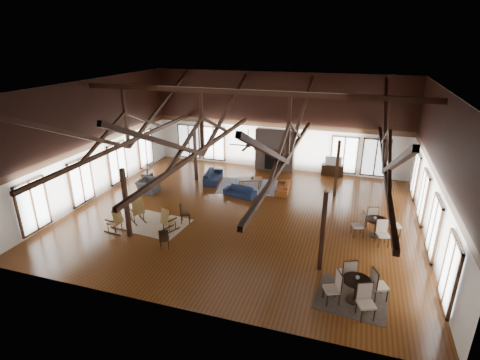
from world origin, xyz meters
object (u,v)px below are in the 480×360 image
(armchair, at_px, (148,186))
(sofa_navy_front, at_px, (240,192))
(sofa_orange, at_px, (283,187))
(coffee_table, at_px, (250,180))
(sofa_navy_left, at_px, (213,176))
(cafe_table_near, at_px, (356,286))
(tv_console, at_px, (332,170))
(cafe_table_far, at_px, (376,224))

(armchair, bearing_deg, sofa_navy_front, -82.68)
(sofa_orange, distance_m, coffee_table, 1.89)
(sofa_navy_front, height_order, armchair, armchair)
(sofa_navy_left, relative_size, coffee_table, 1.38)
(coffee_table, distance_m, cafe_table_near, 10.17)
(sofa_navy_front, relative_size, coffee_table, 1.16)
(sofa_navy_left, height_order, tv_console, tv_console)
(sofa_navy_left, xyz_separation_m, coffee_table, (2.35, -0.26, 0.15))
(sofa_navy_front, xyz_separation_m, sofa_orange, (2.07, 1.31, 0.00))
(coffee_table, relative_size, armchair, 1.32)
(tv_console, bearing_deg, sofa_orange, -124.25)
(sofa_navy_left, height_order, coffee_table, sofa_navy_left)
(sofa_navy_left, bearing_deg, sofa_navy_front, -136.26)
(sofa_navy_front, xyz_separation_m, tv_console, (4.43, 4.78, 0.08))
(sofa_navy_left, distance_m, coffee_table, 2.37)
(sofa_navy_left, height_order, sofa_orange, sofa_navy_left)
(sofa_navy_front, height_order, sofa_navy_left, sofa_navy_left)
(cafe_table_near, bearing_deg, cafe_table_far, 81.19)
(sofa_navy_left, bearing_deg, coffee_table, -105.26)
(coffee_table, bearing_deg, tv_console, 17.29)
(sofa_orange, relative_size, tv_console, 1.31)
(armchair, relative_size, cafe_table_near, 0.53)
(sofa_navy_front, bearing_deg, sofa_navy_left, 153.22)
(armchair, bearing_deg, sofa_navy_left, -50.31)
(armchair, height_order, cafe_table_far, cafe_table_far)
(tv_console, bearing_deg, armchair, -148.39)
(sofa_navy_front, relative_size, sofa_navy_left, 0.84)
(sofa_orange, height_order, cafe_table_far, cafe_table_far)
(armchair, height_order, tv_console, armchair)
(cafe_table_near, distance_m, tv_console, 11.79)
(sofa_navy_front, height_order, coffee_table, coffee_table)
(sofa_orange, height_order, tv_console, tv_console)
(coffee_table, height_order, cafe_table_near, cafe_table_near)
(sofa_navy_left, bearing_deg, cafe_table_near, -144.89)
(sofa_navy_front, distance_m, cafe_table_far, 7.18)
(armchair, distance_m, tv_console, 10.98)
(sofa_orange, bearing_deg, tv_console, 142.25)
(coffee_table, bearing_deg, sofa_navy_left, 152.29)
(sofa_navy_front, relative_size, sofa_orange, 1.00)
(sofa_navy_left, relative_size, cafe_table_near, 0.96)
(sofa_navy_front, height_order, cafe_table_near, cafe_table_near)
(sofa_orange, bearing_deg, sofa_navy_left, -98.09)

